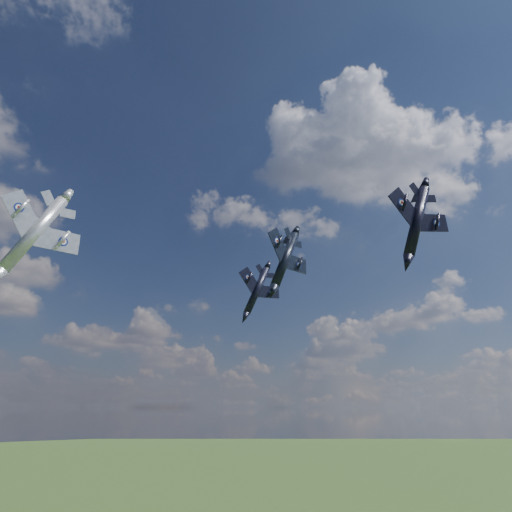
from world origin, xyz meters
TOP-DOWN VIEW (x-y plane):
  - jet_lead_navy at (5.54, 12.70)m, footprint 12.76×16.06m
  - jet_right_navy at (15.46, -4.41)m, footprint 15.35×18.28m
  - jet_high_navy at (19.51, 38.06)m, footprint 13.71×17.03m
  - jet_left_silver at (-29.25, 19.77)m, footprint 12.08×16.51m

SIDE VIEW (x-z plane):
  - jet_left_silver at x=-29.25m, z-range 76.27..85.00m
  - jet_lead_navy at x=5.54m, z-range 78.07..85.68m
  - jet_high_navy at x=19.51m, z-range 79.83..87.39m
  - jet_right_navy at x=15.46m, z-range 81.75..88.78m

